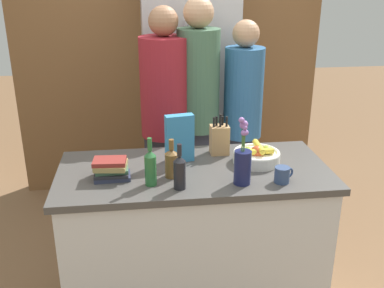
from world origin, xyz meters
name	(u,v)px	position (x,y,z in m)	size (l,w,h in m)	color
kitchen_island	(194,236)	(0.00, 0.00, 0.46)	(1.57, 0.73, 0.92)	silver
back_wall_wood	(169,51)	(0.00, 1.76, 1.30)	(2.77, 0.12, 2.60)	brown
refrigerator	(189,94)	(0.14, 1.40, 0.99)	(0.76, 0.62, 1.99)	#B7B7BC
fruit_bowl	(257,155)	(0.38, 0.05, 0.96)	(0.28, 0.28, 0.11)	silver
knife_block	(219,139)	(0.19, 0.22, 1.01)	(0.11, 0.10, 0.26)	tan
flower_vase	(243,162)	(0.23, -0.22, 1.04)	(0.09, 0.09, 0.38)	#191E4C
cereal_box	(180,138)	(-0.07, 0.13, 1.06)	(0.18, 0.09, 0.29)	teal
coffee_mug	(282,175)	(0.45, -0.23, 0.96)	(0.11, 0.08, 0.09)	#334770
book_stack	(111,169)	(-0.47, -0.06, 0.97)	(0.20, 0.16, 0.11)	#2D334C
bottle_oil	(180,171)	(-0.11, -0.24, 1.01)	(0.06, 0.06, 0.25)	black
bottle_vinegar	(172,162)	(-0.14, -0.09, 1.00)	(0.07, 0.07, 0.22)	brown
bottle_wine	(150,167)	(-0.25, -0.17, 1.02)	(0.06, 0.06, 0.27)	#286633
person_at_sink	(165,116)	(-0.11, 0.78, 1.00)	(0.35, 0.35, 1.77)	#383842
person_in_blue	(198,108)	(0.13, 0.80, 1.05)	(0.31, 0.31, 1.83)	#383842
person_in_red_tee	(242,117)	(0.48, 0.82, 0.95)	(0.29, 0.29, 1.67)	#383842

